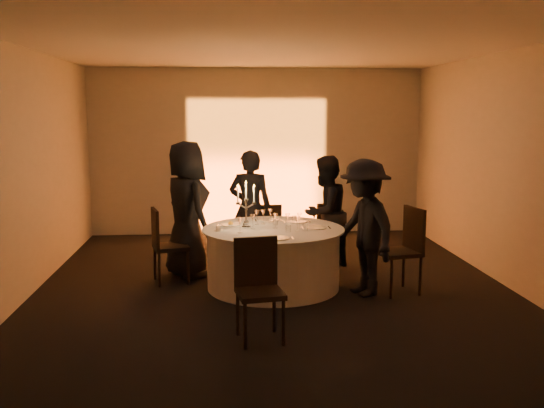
{
  "coord_description": "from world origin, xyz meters",
  "views": [
    {
      "loc": [
        -0.64,
        -7.5,
        2.25
      ],
      "look_at": [
        0.0,
        0.2,
        1.05
      ],
      "focal_mm": 40.0,
      "sensor_mm": 36.0,
      "label": 1
    }
  ],
  "objects": [
    {
      "name": "plate_front",
      "position": [
        -0.0,
        -0.64,
        0.78
      ],
      "size": [
        0.36,
        0.27,
        0.01
      ],
      "color": "white",
      "rests_on": "banquet_table"
    },
    {
      "name": "candelabra",
      "position": [
        -0.34,
        0.07,
        0.98
      ],
      "size": [
        0.26,
        0.12,
        0.61
      ],
      "color": "silver",
      "rests_on": "banquet_table"
    },
    {
      "name": "chair_back_right",
      "position": [
        0.84,
        1.21,
        0.51
      ],
      "size": [
        0.55,
        0.55,
        0.92
      ],
      "rotation": [
        0.0,
        0.0,
        -2.58
      ],
      "color": "black",
      "rests_on": "floor"
    },
    {
      "name": "wine_glass_e",
      "position": [
        0.18,
        -0.01,
        0.91
      ],
      "size": [
        0.07,
        0.07,
        0.19
      ],
      "color": "silver",
      "rests_on": "banquet_table"
    },
    {
      "name": "chair_right",
      "position": [
        1.61,
        -0.34,
        0.6
      ],
      "size": [
        0.56,
        0.56,
        1.06
      ],
      "rotation": [
        0.0,
        0.0,
        -1.34
      ],
      "color": "black",
      "rests_on": "floor"
    },
    {
      "name": "banquet_table",
      "position": [
        0.0,
        0.0,
        0.38
      ],
      "size": [
        1.8,
        1.8,
        0.77
      ],
      "color": "black",
      "rests_on": "floor"
    },
    {
      "name": "guest_left",
      "position": [
        -1.12,
        0.63,
        0.92
      ],
      "size": [
        0.95,
        1.07,
        1.84
      ],
      "primitive_type": "imported",
      "rotation": [
        0.0,
        0.0,
        2.08
      ],
      "color": "black",
      "rests_on": "floor"
    },
    {
      "name": "wine_glass_d",
      "position": [
        -0.26,
        -0.04,
        0.91
      ],
      "size": [
        0.07,
        0.07,
        0.19
      ],
      "color": "silver",
      "rests_on": "banquet_table"
    },
    {
      "name": "plate_left",
      "position": [
        -0.54,
        0.25,
        0.79
      ],
      "size": [
        0.36,
        0.26,
        0.08
      ],
      "color": "white",
      "rests_on": "banquet_table"
    },
    {
      "name": "wall_front",
      "position": [
        0.0,
        -3.5,
        1.5
      ],
      "size": [
        7.0,
        0.0,
        7.0
      ],
      "primitive_type": "plane",
      "rotation": [
        -1.57,
        0.0,
        0.0
      ],
      "color": "#B4B0A7",
      "rests_on": "floor"
    },
    {
      "name": "ceiling",
      "position": [
        0.0,
        0.0,
        3.0
      ],
      "size": [
        7.0,
        7.0,
        0.0
      ],
      "primitive_type": "plane",
      "rotation": [
        3.14,
        0.0,
        0.0
      ],
      "color": "white",
      "rests_on": "wall_back"
    },
    {
      "name": "guest_right",
      "position": [
        1.08,
        -0.38,
        0.84
      ],
      "size": [
        0.94,
        1.22,
        1.67
      ],
      "primitive_type": "imported",
      "rotation": [
        0.0,
        0.0,
        -1.23
      ],
      "color": "black",
      "rests_on": "floor"
    },
    {
      "name": "guest_back_left",
      "position": [
        -0.24,
        1.13,
        0.84
      ],
      "size": [
        0.69,
        0.52,
        1.69
      ],
      "primitive_type": "imported",
      "rotation": [
        0.0,
        0.0,
        2.93
      ],
      "color": "black",
      "rests_on": "floor"
    },
    {
      "name": "plate_right",
      "position": [
        0.54,
        -0.04,
        0.78
      ],
      "size": [
        0.36,
        0.27,
        0.01
      ],
      "color": "white",
      "rests_on": "banquet_table"
    },
    {
      "name": "wine_glass_f",
      "position": [
        -0.01,
        0.35,
        0.91
      ],
      "size": [
        0.07,
        0.07,
        0.19
      ],
      "color": "silver",
      "rests_on": "banquet_table"
    },
    {
      "name": "tumbler_b",
      "position": [
        0.04,
        0.22,
        0.82
      ],
      "size": [
        0.07,
        0.07,
        0.09
      ],
      "primitive_type": "cylinder",
      "color": "silver",
      "rests_on": "banquet_table"
    },
    {
      "name": "tumbler_c",
      "position": [
        0.16,
        -0.27,
        0.82
      ],
      "size": [
        0.07,
        0.07,
        0.09
      ],
      "primitive_type": "cylinder",
      "color": "silver",
      "rests_on": "banquet_table"
    },
    {
      "name": "wall_back",
      "position": [
        0.0,
        3.5,
        1.5
      ],
      "size": [
        7.0,
        0.0,
        7.0
      ],
      "primitive_type": "plane",
      "rotation": [
        1.57,
        0.0,
        0.0
      ],
      "color": "#B4B0A7",
      "rests_on": "floor"
    },
    {
      "name": "chair_front",
      "position": [
        -0.3,
        -1.72,
        0.57
      ],
      "size": [
        0.5,
        0.5,
        1.0
      ],
      "rotation": [
        0.0,
        0.0,
        0.16
      ],
      "color": "black",
      "rests_on": "floor"
    },
    {
      "name": "wine_glass_g",
      "position": [
        -0.43,
        -0.27,
        0.91
      ],
      "size": [
        0.07,
        0.07,
        0.19
      ],
      "color": "silver",
      "rests_on": "banquet_table"
    },
    {
      "name": "wall_right",
      "position": [
        3.0,
        0.0,
        1.5
      ],
      "size": [
        0.0,
        7.0,
        7.0
      ],
      "primitive_type": "plane",
      "rotation": [
        1.57,
        0.0,
        -1.57
      ],
      "color": "#B4B0A7",
      "rests_on": "floor"
    },
    {
      "name": "chair_back_left",
      "position": [
        0.04,
        1.38,
        0.49
      ],
      "size": [
        0.39,
        0.39,
        0.87
      ],
      "rotation": [
        0.0,
        0.0,
        -3.11
      ],
      "color": "black",
      "rests_on": "floor"
    },
    {
      "name": "plate_back_left",
      "position": [
        -0.02,
        0.54,
        0.78
      ],
      "size": [
        0.36,
        0.28,
        0.01
      ],
      "color": "white",
      "rests_on": "banquet_table"
    },
    {
      "name": "wall_left",
      "position": [
        -3.0,
        0.0,
        1.5
      ],
      "size": [
        0.0,
        7.0,
        7.0
      ],
      "primitive_type": "plane",
      "rotation": [
        1.57,
        0.0,
        1.57
      ],
      "color": "#B4B0A7",
      "rests_on": "floor"
    },
    {
      "name": "chair_left",
      "position": [
        -1.4,
        0.32,
        0.56
      ],
      "size": [
        0.53,
        0.53,
        0.99
      ],
      "rotation": [
        0.0,
        0.0,
        1.83
      ],
      "color": "black",
      "rests_on": "floor"
    },
    {
      "name": "wine_glass_b",
      "position": [
        -0.11,
        0.29,
        0.91
      ],
      "size": [
        0.07,
        0.07,
        0.19
      ],
      "color": "silver",
      "rests_on": "banquet_table"
    },
    {
      "name": "plate_back_right",
      "position": [
        0.35,
        0.4,
        0.78
      ],
      "size": [
        0.35,
        0.27,
        0.01
      ],
      "color": "white",
      "rests_on": "banquet_table"
    },
    {
      "name": "floor",
      "position": [
        0.0,
        0.0,
        0.0
      ],
      "size": [
        7.0,
        7.0,
        0.0
      ],
      "primitive_type": "plane",
      "color": "black",
      "rests_on": "ground"
    },
    {
      "name": "guest_back_right",
      "position": [
        0.81,
        0.88,
        0.81
      ],
      "size": [
        0.99,
        0.98,
        1.62
      ],
      "primitive_type": "imported",
      "rotation": [
        0.0,
        0.0,
        -2.4
      ],
      "color": "black",
      "rests_on": "floor"
    },
    {
      "name": "wine_glass_h",
      "position": [
        0.33,
        0.01,
        0.91
      ],
      "size": [
        0.07,
        0.07,
        0.19
      ],
      "color": "silver",
      "rests_on": "banquet_table"
    },
    {
      "name": "wine_glass_c",
      "position": [
        0.03,
        -0.0,
        0.91
      ],
      "size": [
        0.07,
        0.07,
        0.19
      ],
      "color": "silver",
      "rests_on": "banquet_table"
    },
    {
      "name": "wine_glass_a",
      "position": [
        -0.19,
        0.26,
        0.91
      ],
      "size": [
        0.07,
        0.07,
        0.19
      ],
      "color": "silver",
      "rests_on": "banquet_table"
    },
    {
      "name": "coffee_cup",
      "position": [
        -0.69,
        -0.11,
        0.8
      ],
      "size": [
        0.11,
        0.11,
        0.07
      ],
      "color": "white",
      "rests_on": "banquet_table"
    },
    {
      "name": "wine_glass_i",
      "position": [
        0.28,
        -0.23,
        0.91
      ],
      "size": [
        0.07,
        0.07,
        0.19
      ],
      "color": "silver",
      "rests_on": "banquet_table"
    },
    {
      "name": "uplighter_fixture",
      "position": [
        0.0,
        3.2,
        0.05
      ],
      "size": [
        0.25,
        0.12,
        0.1
      ],
      "primitive_type": "cube",
      "color": "black",
      "rests_on": "floor"
    },
    {
      "name": "tumbler_a",
      "position": [
        0.32,
        0.39,
        0.82
      ],
      "size": [
        0.07,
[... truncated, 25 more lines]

